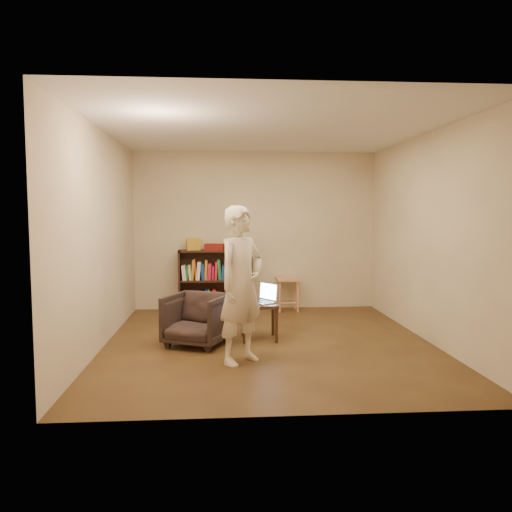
{
  "coord_description": "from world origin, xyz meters",
  "views": [
    {
      "loc": [
        -0.59,
        -6.05,
        1.61
      ],
      "look_at": [
        -0.13,
        0.35,
        1.05
      ],
      "focal_mm": 35.0,
      "sensor_mm": 36.0,
      "label": 1
    }
  ],
  "objects": [
    {
      "name": "side_table",
      "position": [
        -0.1,
        0.17,
        0.39
      ],
      "size": [
        0.46,
        0.46,
        0.47
      ],
      "color": "black",
      "rests_on": "floor"
    },
    {
      "name": "armchair",
      "position": [
        -0.88,
        -0.06,
        0.32
      ],
      "size": [
        0.9,
        0.91,
        0.63
      ],
      "primitive_type": "imported",
      "rotation": [
        0.0,
        0.0,
        -0.42
      ],
      "color": "#302420",
      "rests_on": "floor"
    },
    {
      "name": "person",
      "position": [
        -0.37,
        -0.79,
        0.84
      ],
      "size": [
        0.72,
        0.72,
        1.68
      ],
      "primitive_type": "imported",
      "rotation": [
        0.0,
        0.0,
        0.76
      ],
      "color": "beige",
      "rests_on": "floor"
    },
    {
      "name": "bookshelf",
      "position": [
        -0.66,
        2.09,
        0.44
      ],
      "size": [
        1.2,
        0.3,
        1.0
      ],
      "color": "black",
      "rests_on": "floor"
    },
    {
      "name": "wall_back",
      "position": [
        0.0,
        2.25,
        1.3
      ],
      "size": [
        4.0,
        0.0,
        4.0
      ],
      "primitive_type": "plane",
      "rotation": [
        1.57,
        0.0,
        0.0
      ],
      "color": "beige",
      "rests_on": "floor"
    },
    {
      "name": "floor",
      "position": [
        0.0,
        0.0,
        0.0
      ],
      "size": [
        4.5,
        4.5,
        0.0
      ],
      "primitive_type": "plane",
      "color": "#3F2714",
      "rests_on": "ground"
    },
    {
      "name": "stool",
      "position": [
        0.51,
        1.99,
        0.44
      ],
      "size": [
        0.37,
        0.37,
        0.54
      ],
      "color": "tan",
      "rests_on": "floor"
    },
    {
      "name": "ceiling",
      "position": [
        0.0,
        0.0,
        2.6
      ],
      "size": [
        4.5,
        4.5,
        0.0
      ],
      "primitive_type": "plane",
      "color": "silver",
      "rests_on": "wall_back"
    },
    {
      "name": "box_green",
      "position": [
        -0.34,
        2.1,
        1.07
      ],
      "size": [
        0.16,
        0.16,
        0.15
      ],
      "primitive_type": "cube",
      "rotation": [
        0.0,
        0.0,
        0.07
      ],
      "color": "#1F7533",
      "rests_on": "bookshelf"
    },
    {
      "name": "red_cloth",
      "position": [
        -0.68,
        2.05,
        1.05
      ],
      "size": [
        0.33,
        0.26,
        0.1
      ],
      "primitive_type": "cube",
      "rotation": [
        0.0,
        0.0,
        -0.14
      ],
      "color": "maroon",
      "rests_on": "bookshelf"
    },
    {
      "name": "laptop",
      "position": [
        -0.03,
        0.22,
        0.52
      ],
      "size": [
        0.4,
        0.42,
        0.25
      ],
      "rotation": [
        0.0,
        0.0,
        -0.93
      ],
      "color": "#B5B6BA",
      "rests_on": "side_table"
    },
    {
      "name": "wall_left",
      "position": [
        -2.0,
        0.0,
        1.3
      ],
      "size": [
        0.0,
        4.5,
        4.5
      ],
      "primitive_type": "plane",
      "rotation": [
        1.57,
        0.0,
        1.57
      ],
      "color": "beige",
      "rests_on": "floor"
    },
    {
      "name": "wall_right",
      "position": [
        2.0,
        0.0,
        1.3
      ],
      "size": [
        0.0,
        4.5,
        4.5
      ],
      "primitive_type": "plane",
      "rotation": [
        1.57,
        0.0,
        -1.57
      ],
      "color": "beige",
      "rests_on": "floor"
    },
    {
      "name": "box_yellow",
      "position": [
        -1.02,
        2.1,
        1.09
      ],
      "size": [
        0.25,
        0.2,
        0.18
      ],
      "primitive_type": "cube",
      "rotation": [
        0.0,
        0.0,
        0.17
      ],
      "color": "gold",
      "rests_on": "bookshelf"
    },
    {
      "name": "box_white",
      "position": [
        -0.17,
        2.07,
        1.04
      ],
      "size": [
        0.1,
        0.1,
        0.08
      ],
      "primitive_type": "cube",
      "rotation": [
        0.0,
        0.0,
        0.11
      ],
      "color": "white",
      "rests_on": "bookshelf"
    }
  ]
}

